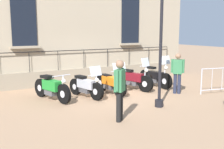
# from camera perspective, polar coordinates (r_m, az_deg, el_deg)

# --- Properties ---
(ground_plane) EXTENTS (60.00, 60.00, 0.00)m
(ground_plane) POSITION_cam_1_polar(r_m,az_deg,el_deg) (11.11, -0.54, -3.92)
(ground_plane) COLOR #9E7A5B
(building_facade) EXTENTS (0.82, 12.34, 7.00)m
(building_facade) POSITION_cam_1_polar(r_m,az_deg,el_deg) (13.52, -6.78, 12.84)
(building_facade) COLOR tan
(building_facade) RESTS_ON ground_plane
(motorcycle_green) EXTENTS (2.12, 0.91, 1.01)m
(motorcycle_green) POSITION_cam_1_polar(r_m,az_deg,el_deg) (10.14, -12.53, -2.78)
(motorcycle_green) COLOR black
(motorcycle_green) RESTS_ON ground_plane
(motorcycle_silver) EXTENTS (1.88, 0.75, 1.26)m
(motorcycle_silver) POSITION_cam_1_polar(r_m,az_deg,el_deg) (10.38, -5.47, -2.51)
(motorcycle_silver) COLOR black
(motorcycle_silver) RESTS_ON ground_plane
(motorcycle_orange) EXTENTS (2.00, 0.69, 1.32)m
(motorcycle_orange) POSITION_cam_1_polar(r_m,az_deg,el_deg) (10.90, -0.33, -1.80)
(motorcycle_orange) COLOR black
(motorcycle_orange) RESTS_ON ground_plane
(motorcycle_maroon) EXTENTS (1.98, 0.82, 1.42)m
(motorcycle_maroon) POSITION_cam_1_polar(r_m,az_deg,el_deg) (11.70, 4.54, -1.08)
(motorcycle_maroon) COLOR black
(motorcycle_maroon) RESTS_ON ground_plane
(motorcycle_black) EXTENTS (1.98, 0.62, 1.45)m
(motorcycle_black) POSITION_cam_1_polar(r_m,az_deg,el_deg) (12.39, 9.11, -0.52)
(motorcycle_black) COLOR black
(motorcycle_black) RESTS_ON ground_plane
(lamppost) EXTENTS (0.33, 0.33, 3.97)m
(lamppost) POSITION_cam_1_polar(r_m,az_deg,el_deg) (8.95, 10.24, 7.43)
(lamppost) COLOR black
(lamppost) RESTS_ON ground_plane
(pedestrian_standing) EXTENTS (0.40, 0.43, 1.74)m
(pedestrian_standing) POSITION_cam_1_polar(r_m,az_deg,el_deg) (7.52, 1.63, -2.61)
(pedestrian_standing) COLOR black
(pedestrian_standing) RESTS_ON ground_plane
(pedestrian_walking) EXTENTS (0.41, 0.41, 1.63)m
(pedestrian_walking) POSITION_cam_1_polar(r_m,az_deg,el_deg) (11.18, 13.61, 0.69)
(pedestrian_walking) COLOR #23283D
(pedestrian_walking) RESTS_ON ground_plane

